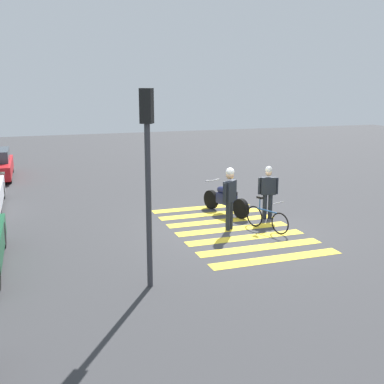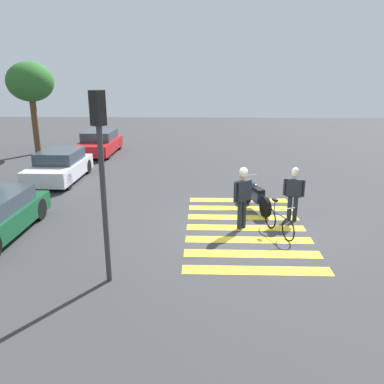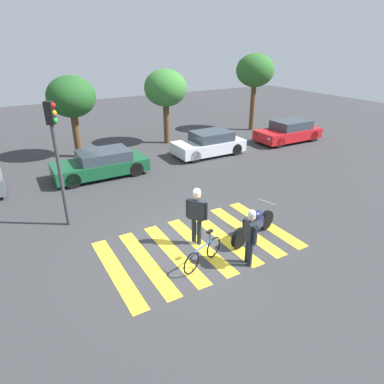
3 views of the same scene
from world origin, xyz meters
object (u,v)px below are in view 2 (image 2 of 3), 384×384
Objects in this scene: police_motorcycle at (256,196)px; officer_by_motorcycle at (243,193)px; officer_on_foot at (294,190)px; car_white_van at (60,166)px; car_red_convertible at (99,143)px; leaning_bicycle at (279,222)px; traffic_light_pole at (102,159)px.

officer_by_motorcycle is at bearing 160.13° from police_motorcycle.
officer_on_foot is at bearing -66.64° from officer_by_motorcycle.
car_white_van is 0.94× the size of car_red_convertible.
leaning_bicycle is 14.15m from car_red_convertible.
police_motorcycle is at bearing -113.74° from car_white_van.
officer_on_foot is at bearing -135.06° from police_motorcycle.
traffic_light_pole is at bearing -164.79° from car_red_convertible.
officer_by_motorcycle is at bearing -125.55° from car_white_van.
car_white_van is 9.73m from traffic_light_pole.
car_red_convertible is (11.10, 7.18, -0.49)m from officer_by_motorcycle.
officer_by_motorcycle is at bearing 68.40° from leaning_bicycle.
officer_on_foot reaches higher than police_motorcycle.
officer_by_motorcycle reaches higher than car_white_van.
police_motorcycle is 1.56m from officer_on_foot.
officer_on_foot is 10.19m from car_white_van.
police_motorcycle is 1.38× the size of leaning_bicycle.
leaning_bicycle is 0.40× the size of car_white_van.
traffic_light_pole is (-2.81, 4.33, 2.47)m from leaning_bicycle.
car_white_van is 0.93× the size of traffic_light_pole.
officer_on_foot is (-1.04, -1.04, 0.53)m from police_motorcycle.
officer_by_motorcycle is (-0.72, 1.67, 0.12)m from officer_on_foot.
leaning_bicycle is at bearing -169.40° from police_motorcycle.
police_motorcycle is 6.77m from traffic_light_pole.
officer_on_foot is at bearing -51.49° from traffic_light_pole.
car_white_van is at bearing 177.56° from car_red_convertible.
officer_on_foot is at bearing -116.74° from car_white_van.
car_white_van is (5.31, 7.43, -0.49)m from officer_by_motorcycle.
traffic_light_pole is at bearing 122.98° from leaning_bicycle.
traffic_light_pole is (-4.98, 3.92, 2.37)m from police_motorcycle.
police_motorcycle is at bearing 44.94° from officer_on_foot.
officer_by_motorcycle is at bearing -45.56° from traffic_light_pole.
officer_by_motorcycle is 0.45× the size of traffic_light_pole.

